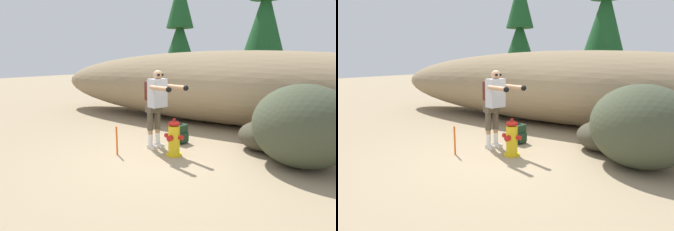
% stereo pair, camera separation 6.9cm
% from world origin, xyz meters
% --- Properties ---
extents(ground_plane, '(56.00, 56.00, 0.04)m').
position_xyz_m(ground_plane, '(0.00, 0.00, -0.02)').
color(ground_plane, '#998466').
extents(dirt_embankment, '(13.44, 3.20, 2.20)m').
position_xyz_m(dirt_embankment, '(0.00, 3.64, 1.10)').
color(dirt_embankment, '#897556').
rests_on(dirt_embankment, ground_plane).
extents(fire_hydrant, '(0.42, 0.37, 0.77)m').
position_xyz_m(fire_hydrant, '(0.11, 0.09, 0.35)').
color(fire_hydrant, gold).
rests_on(fire_hydrant, ground_plane).
extents(utility_worker, '(1.04, 0.71, 1.71)m').
position_xyz_m(utility_worker, '(-0.42, 0.29, 1.08)').
color(utility_worker, beige).
rests_on(utility_worker, ground_plane).
extents(spare_backpack, '(0.33, 0.34, 0.47)m').
position_xyz_m(spare_backpack, '(-0.18, 0.94, 0.22)').
color(spare_backpack, '#1E3823').
rests_on(spare_backpack, ground_plane).
extents(boulder_large, '(2.00, 1.81, 1.51)m').
position_xyz_m(boulder_large, '(2.39, 0.77, 0.76)').
color(boulder_large, '#3D4430').
rests_on(boulder_large, ground_plane).
extents(boulder_mid, '(1.49, 1.49, 0.63)m').
position_xyz_m(boulder_mid, '(1.58, 1.42, 0.32)').
color(boulder_mid, '#3E3B2D').
rests_on(boulder_mid, ground_plane).
extents(boulder_small, '(0.84, 0.86, 0.53)m').
position_xyz_m(boulder_small, '(2.47, 1.73, 0.26)').
color(boulder_small, '#4E3A29').
rests_on(boulder_small, ground_plane).
extents(pine_tree_far_left, '(2.00, 2.00, 5.80)m').
position_xyz_m(pine_tree_far_left, '(-3.79, 7.53, 3.01)').
color(pine_tree_far_left, '#47331E').
rests_on(pine_tree_far_left, ground_plane).
extents(pine_tree_left, '(2.07, 2.07, 7.29)m').
position_xyz_m(pine_tree_left, '(0.06, 7.77, 3.87)').
color(pine_tree_left, '#47331E').
rests_on(pine_tree_left, ground_plane).
extents(survey_stake, '(0.04, 0.04, 0.60)m').
position_xyz_m(survey_stake, '(-0.92, -0.45, 0.30)').
color(survey_stake, '#E55914').
rests_on(survey_stake, ground_plane).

